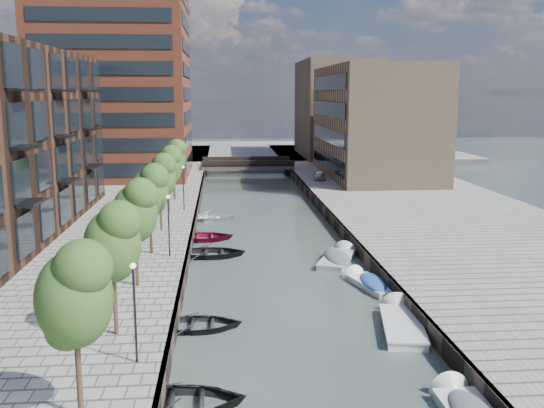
{
  "coord_description": "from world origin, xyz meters",
  "views": [
    {
      "loc": [
        -3.69,
        -15.13,
        11.64
      ],
      "look_at": [
        0.0,
        28.97,
        3.5
      ],
      "focal_mm": 40.0,
      "sensor_mm": 36.0,
      "label": 1
    }
  ],
  "objects": [
    {
      "name": "tree_4",
      "position": [
        -8.5,
        32.0,
        5.31
      ],
      "size": [
        2.5,
        2.5,
        5.95
      ],
      "color": "#382619",
      "rests_on": "quay_left"
    },
    {
      "name": "tree_0",
      "position": [
        -8.5,
        4.0,
        5.31
      ],
      "size": [
        2.5,
        2.5,
        5.95
      ],
      "color": "#382619",
      "rests_on": "quay_left"
    },
    {
      "name": "quay_right",
      "position": [
        16.0,
        40.0,
        0.5
      ],
      "size": [
        20.0,
        140.0,
        1.0
      ],
      "primitive_type": "cube",
      "color": "gray",
      "rests_on": "ground"
    },
    {
      "name": "lamp_0",
      "position": [
        -7.2,
        8.0,
        3.51
      ],
      "size": [
        0.24,
        0.24,
        4.12
      ],
      "color": "black",
      "rests_on": "quay_left"
    },
    {
      "name": "far_closure",
      "position": [
        0.0,
        100.0,
        0.5
      ],
      "size": [
        80.0,
        40.0,
        1.0
      ],
      "primitive_type": "cube",
      "color": "gray",
      "rests_on": "ground"
    },
    {
      "name": "car",
      "position": [
        8.44,
        58.93,
        1.61
      ],
      "size": [
        1.79,
        3.72,
        1.22
      ],
      "primitive_type": "imported",
      "rotation": [
        0.0,
        0.0,
        -0.1
      ],
      "color": "#B9BDBE",
      "rests_on": "quay_right"
    },
    {
      "name": "water",
      "position": [
        0.0,
        40.0,
        0.0
      ],
      "size": [
        300.0,
        300.0,
        0.0
      ],
      "primitive_type": "plane",
      "color": "#38473F",
      "rests_on": "ground"
    },
    {
      "name": "lamp_2",
      "position": [
        -7.2,
        40.0,
        3.51
      ],
      "size": [
        0.24,
        0.24,
        4.12
      ],
      "color": "black",
      "rests_on": "quay_left"
    },
    {
      "name": "sloop_3",
      "position": [
        -5.02,
        40.05,
        0.0
      ],
      "size": [
        5.59,
        4.37,
        1.06
      ],
      "primitive_type": "imported",
      "rotation": [
        0.0,
        0.0,
        1.42
      ],
      "color": "white",
      "rests_on": "ground"
    },
    {
      "name": "quay_wall_left",
      "position": [
        -6.1,
        40.0,
        0.5
      ],
      "size": [
        0.25,
        140.0,
        1.0
      ],
      "primitive_type": "cube",
      "color": "#332823",
      "rests_on": "ground"
    },
    {
      "name": "quay_wall_right",
      "position": [
        6.1,
        40.0,
        0.5
      ],
      "size": [
        0.25,
        140.0,
        1.0
      ],
      "primitive_type": "cube",
      "color": "#332823",
      "rests_on": "ground"
    },
    {
      "name": "tan_block_near",
      "position": [
        16.0,
        62.0,
        8.0
      ],
      "size": [
        12.0,
        25.0,
        14.0
      ],
      "primitive_type": "cube",
      "color": "#917559",
      "rests_on": "quay_right"
    },
    {
      "name": "motorboat_2",
      "position": [
        5.27,
        13.36,
        0.11
      ],
      "size": [
        2.87,
        5.79,
        1.85
      ],
      "color": "silver",
      "rests_on": "ground"
    },
    {
      "name": "tree_1",
      "position": [
        -8.5,
        11.0,
        5.31
      ],
      "size": [
        2.5,
        2.5,
        5.95
      ],
      "color": "#382619",
      "rests_on": "quay_left"
    },
    {
      "name": "sloop_2",
      "position": [
        -5.4,
        32.35,
        0.0
      ],
      "size": [
        5.2,
        3.75,
        1.07
      ],
      "primitive_type": "imported",
      "rotation": [
        0.0,
        0.0,
        1.58
      ],
      "color": "maroon",
      "rests_on": "ground"
    },
    {
      "name": "tower",
      "position": [
        -17.0,
        65.0,
        16.0
      ],
      "size": [
        18.0,
        18.0,
        30.0
      ],
      "primitive_type": "cube",
      "color": "brown",
      "rests_on": "quay_left"
    },
    {
      "name": "tree_6",
      "position": [
        -8.5,
        46.0,
        5.31
      ],
      "size": [
        2.5,
        2.5,
        5.95
      ],
      "color": "#382619",
      "rests_on": "quay_left"
    },
    {
      "name": "tree_2",
      "position": [
        -8.5,
        18.0,
        5.31
      ],
      "size": [
        2.5,
        2.5,
        5.95
      ],
      "color": "#382619",
      "rests_on": "quay_left"
    },
    {
      "name": "tree_5",
      "position": [
        -8.5,
        39.0,
        5.31
      ],
      "size": [
        2.5,
        2.5,
        5.95
      ],
      "color": "#382619",
      "rests_on": "quay_left"
    },
    {
      "name": "sloop_4",
      "position": [
        -4.62,
        27.34,
        0.0
      ],
      "size": [
        5.27,
        3.83,
        1.07
      ],
      "primitive_type": "imported",
      "rotation": [
        0.0,
        0.0,
        1.55
      ],
      "color": "black",
      "rests_on": "ground"
    },
    {
      "name": "tree_3",
      "position": [
        -8.5,
        25.0,
        5.31
      ],
      "size": [
        2.5,
        2.5,
        5.95
      ],
      "color": "#382619",
      "rests_on": "quay_left"
    },
    {
      "name": "sloop_0",
      "position": [
        -5.02,
        13.74,
        0.0
      ],
      "size": [
        4.55,
        3.26,
        0.94
      ],
      "primitive_type": "imported",
      "rotation": [
        0.0,
        0.0,
        1.56
      ],
      "color": "black",
      "rests_on": "ground"
    },
    {
      "name": "motorboat_3",
      "position": [
        5.2,
        19.72,
        0.18
      ],
      "size": [
        2.72,
        4.71,
        1.49
      ],
      "color": "white",
      "rests_on": "ground"
    },
    {
      "name": "tan_block_far",
      "position": [
        16.0,
        88.0,
        9.0
      ],
      "size": [
        12.0,
        20.0,
        16.0
      ],
      "primitive_type": "cube",
      "color": "#917559",
      "rests_on": "quay_right"
    },
    {
      "name": "bridge",
      "position": [
        0.0,
        72.0,
        1.39
      ],
      "size": [
        13.0,
        6.0,
        1.3
      ],
      "color": "gray",
      "rests_on": "ground"
    },
    {
      "name": "lamp_1",
      "position": [
        -7.2,
        24.0,
        3.51
      ],
      "size": [
        0.24,
        0.24,
        4.12
      ],
      "color": "black",
      "rests_on": "quay_left"
    },
    {
      "name": "motorboat_4",
      "position": [
        4.35,
        25.38,
        0.21
      ],
      "size": [
        3.64,
        5.48,
        1.73
      ],
      "color": "#BBBCBA",
      "rests_on": "ground"
    }
  ]
}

